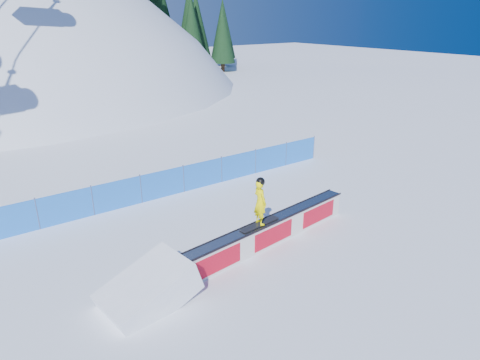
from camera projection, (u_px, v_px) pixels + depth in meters
ground at (171, 256)px, 13.90m from camera, size 160.00×160.00×0.00m
snow_hill at (18, 237)px, 52.02m from camera, size 64.00×64.00×64.00m
safety_fence at (118, 195)px, 17.06m from camera, size 22.05×0.05×1.30m
rail_box at (269, 232)px, 14.48m from camera, size 7.51×1.37×0.90m
snow_ramp at (150, 302)px, 11.68m from camera, size 2.75×1.90×1.61m
snowboarder at (260, 202)px, 13.74m from camera, size 1.60×0.58×1.65m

